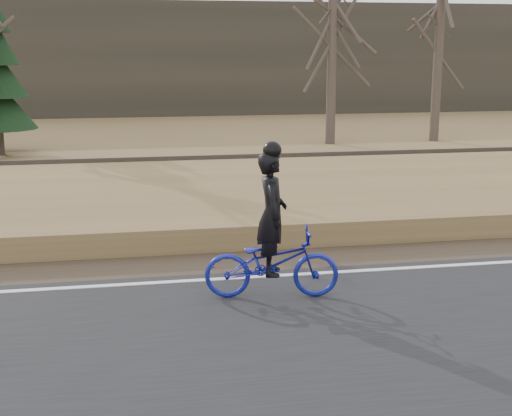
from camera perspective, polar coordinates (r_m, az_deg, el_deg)
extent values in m
plane|color=olive|center=(10.84, -10.86, -6.72)|extent=(120.00, 120.00, 0.00)
cube|color=black|center=(8.51, -10.86, -12.05)|extent=(120.00, 6.00, 0.06)
cube|color=silver|center=(11.01, -10.87, -6.05)|extent=(120.00, 0.12, 0.01)
cube|color=#473A2B|center=(11.98, -10.86, -4.74)|extent=(120.00, 1.60, 0.04)
cube|color=olive|center=(14.82, -10.90, -0.58)|extent=(120.00, 5.00, 0.44)
cube|color=slate|center=(18.54, -10.89, 2.08)|extent=(120.00, 3.00, 0.45)
cube|color=black|center=(18.49, -10.93, 2.98)|extent=(120.00, 2.40, 0.14)
cube|color=brown|center=(17.76, -10.95, 3.06)|extent=(120.00, 0.07, 0.15)
cube|color=brown|center=(19.18, -10.95, 3.76)|extent=(120.00, 0.07, 0.15)
cube|color=#383328|center=(40.25, -11.05, 11.63)|extent=(120.00, 4.00, 6.00)
imported|color=navy|center=(10.19, 1.26, -4.43)|extent=(1.99, 0.95, 1.00)
imported|color=black|center=(10.00, 1.28, -0.46)|extent=(0.51, 0.69, 1.75)
sphere|color=black|center=(9.83, 1.31, 4.63)|extent=(0.26, 0.26, 0.26)
cylinder|color=#50453B|center=(27.22, 6.12, 13.04)|extent=(0.36, 0.36, 7.55)
cylinder|color=#50453B|center=(28.83, 14.41, 12.53)|extent=(0.36, 0.36, 7.38)
cylinder|color=#50453B|center=(25.96, -19.82, 5.33)|extent=(0.28, 0.28, 1.17)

